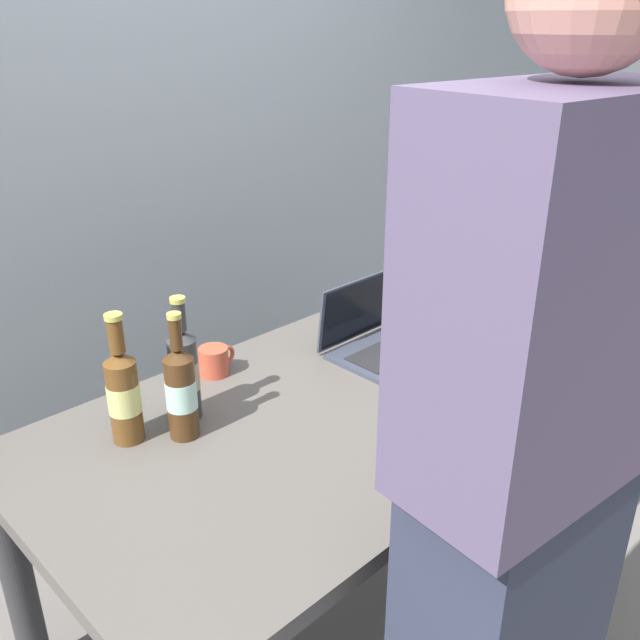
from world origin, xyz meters
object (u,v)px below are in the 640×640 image
object	(u,v)px
laptop	(375,335)
coffee_mug	(215,361)
beer_bottle_brown	(184,371)
person_figure	(518,500)
beer_bottle_green	(123,393)
beer_bottle_amber	(181,391)

from	to	relation	value
laptop	coffee_mug	bearing A→B (deg)	153.97
beer_bottle_brown	person_figure	world-z (taller)	person_figure
laptop	coffee_mug	size ratio (longest dim) A/B	2.76
laptop	person_figure	size ratio (longest dim) A/B	0.17
beer_bottle_brown	coffee_mug	world-z (taller)	beer_bottle_brown
person_figure	beer_bottle_green	bearing A→B (deg)	104.72
beer_bottle_brown	person_figure	xyz separation A→B (m)	(0.07, -0.87, 0.07)
beer_bottle_brown	coffee_mug	size ratio (longest dim) A/B	2.84
laptop	beer_bottle_green	xyz separation A→B (m)	(-0.78, 0.09, 0.08)
beer_bottle_amber	person_figure	xyz separation A→B (m)	(0.13, -0.80, 0.07)
beer_bottle_brown	beer_bottle_green	xyz separation A→B (m)	(-0.16, 0.01, -0.00)
beer_bottle_green	coffee_mug	bearing A→B (deg)	19.55
beer_bottle_green	coffee_mug	distance (m)	0.37
beer_bottle_green	laptop	bearing A→B (deg)	-6.72
beer_bottle_amber	beer_bottle_green	bearing A→B (deg)	143.11
beer_bottle_brown	coffee_mug	distance (m)	0.24
laptop	person_figure	bearing A→B (deg)	-124.73
beer_bottle_amber	beer_bottle_brown	world-z (taller)	beer_bottle_brown
person_figure	coffee_mug	distance (m)	1.02
beer_bottle_amber	coffee_mug	distance (m)	0.32
laptop	beer_bottle_amber	xyz separation A→B (m)	(-0.67, 0.01, 0.08)
beer_bottle_green	beer_bottle_amber	bearing A→B (deg)	-36.89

